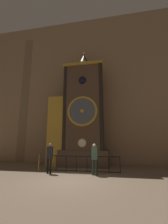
% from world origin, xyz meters
% --- Properties ---
extents(ground_plane, '(28.00, 28.00, 0.00)m').
position_xyz_m(ground_plane, '(0.00, 0.00, 0.00)').
color(ground_plane, '#75604C').
extents(cathedral_back_wall, '(24.00, 0.32, 14.47)m').
position_xyz_m(cathedral_back_wall, '(-0.09, 6.02, 7.23)').
color(cathedral_back_wall, '#997A5B').
rests_on(cathedral_back_wall, ground_plane).
extents(clock_tower, '(4.88, 1.77, 9.78)m').
position_xyz_m(clock_tower, '(-0.51, 4.45, 4.01)').
color(clock_tower, brown).
rests_on(clock_tower, ground_plane).
extents(railing_fence, '(4.80, 0.05, 0.98)m').
position_xyz_m(railing_fence, '(0.17, 2.28, 0.55)').
color(railing_fence, black).
rests_on(railing_fence, ground_plane).
extents(visitor_near, '(0.35, 0.24, 1.77)m').
position_xyz_m(visitor_near, '(-1.65, 1.43, 1.06)').
color(visitor_near, black).
rests_on(visitor_near, ground_plane).
extents(visitor_far, '(0.37, 0.27, 1.75)m').
position_xyz_m(visitor_far, '(1.08, 1.51, 1.05)').
color(visitor_far, '#213427').
rests_on(visitor_far, ground_plane).
extents(stanchion_post, '(0.28, 0.28, 1.03)m').
position_xyz_m(stanchion_post, '(-2.65, 2.03, 0.33)').
color(stanchion_post, '#B28E33').
rests_on(stanchion_post, ground_plane).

